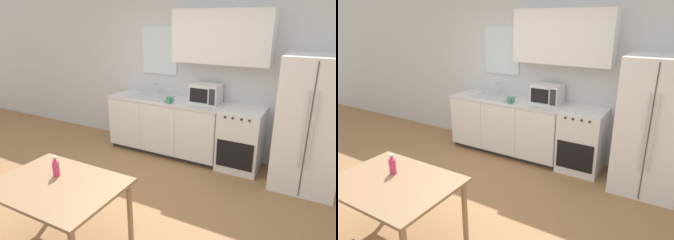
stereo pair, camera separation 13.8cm
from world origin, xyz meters
The scene contains 10 objects.
ground_plane centered at (0.00, 0.00, 0.00)m, with size 12.00×12.00×0.00m, color #9E7047.
wall_back centered at (0.08, 2.06, 1.45)m, with size 12.00×0.38×2.70m.
kitchen_counter centered at (-0.30, 1.75, 0.47)m, with size 1.95×0.64×0.93m.
oven_range centered at (0.98, 1.75, 0.46)m, with size 0.61×0.63×0.93m.
refrigerator centered at (1.88, 1.67, 0.89)m, with size 0.80×0.82×1.77m.
kitchen_sink centered at (-0.58, 1.75, 0.95)m, with size 0.69×0.42×0.23m.
microwave centered at (0.36, 1.85, 1.08)m, with size 0.44×0.36×0.30m.
coffee_mug centered at (-0.14, 1.55, 0.98)m, with size 0.12×0.09×0.10m.
dining_table centered at (-0.10, -0.77, 0.63)m, with size 1.21×0.87×0.72m.
drink_bottle centered at (-0.22, -0.66, 0.81)m, with size 0.07×0.07×0.21m.
Camera 1 is at (1.97, -2.44, 2.19)m, focal length 32.00 mm.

